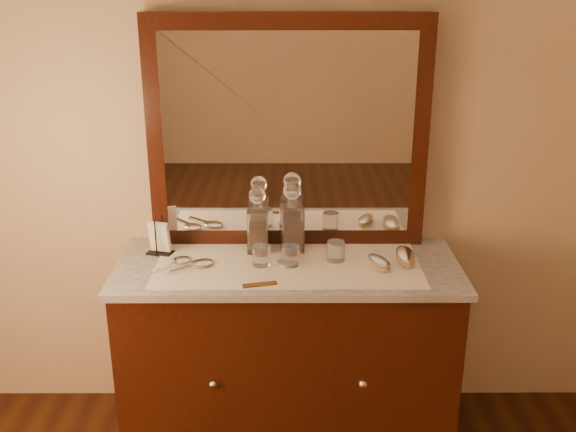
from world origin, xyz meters
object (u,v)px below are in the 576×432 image
Objects in this scene: napkin_rack at (160,239)px; decanter_left at (258,227)px; decanter_right at (292,224)px; dresser_cabinet at (288,354)px; mirror_frame at (288,134)px; brush_far at (405,256)px; brush_near at (379,262)px; pin_dish at (286,263)px; comb at (260,284)px; hand_mirror_inner at (198,264)px; hand_mirror_outer at (177,262)px.

napkin_rack is 0.43m from decanter_left.
decanter_right is at bearing 2.81° from napkin_rack.
dresser_cabinet is 0.76m from napkin_rack.
mirror_frame is 0.72m from brush_far.
napkin_rack is 1.05× the size of brush_near.
brush_far reaches higher than pin_dish.
comb is 0.68× the size of hand_mirror_inner.
hand_mirror_inner is (0.18, -0.14, -0.05)m from napkin_rack.
decanter_right is (0.13, 0.35, 0.12)m from comb.
decanter_left is at bearing 33.21° from hand_mirror_inner.
decanter_left reaches higher than pin_dish.
brush_far is at bearing 2.92° from hand_mirror_inner.
dresser_cabinet is 4.47× the size of decanter_right.
napkin_rack is 1.05m from brush_far.
hand_mirror_inner is (-0.37, -0.28, -0.49)m from mirror_frame.
brush_near is 0.75m from hand_mirror_inner.
comb is 0.39m from decanter_right.
brush_near is at bearing -26.67° from decanter_right.
hand_mirror_outer is (-0.46, -0.25, -0.49)m from mirror_frame.
mirror_frame is 0.55m from pin_dish.
comb is (-0.10, -0.20, -0.00)m from pin_dish.
hand_mirror_outer is at bearing -178.99° from brush_far.
mirror_frame is at bearing 42.49° from decanter_left.
comb is 0.55m from napkin_rack.
brush_far is at bearing -5.37° from napkin_rack.
pin_dish reaches higher than comb.
mirror_frame reaches higher than pin_dish.
decanter_left is 0.15m from decanter_right.
decanter_right is at bearing -80.23° from mirror_frame.
brush_far is 0.87× the size of hand_mirror_inner.
decanter_left is at bearing -137.51° from mirror_frame.
comb is at bearing -117.30° from dresser_cabinet.
mirror_frame is at bearing 36.71° from hand_mirror_inner.
mirror_frame reaches higher than brush_near.
decanter_right is at bearing 153.33° from brush_near.
pin_dish is at bearing -1.19° from hand_mirror_outer.
dresser_cabinet is at bearing -97.65° from decanter_right.
comb is at bearing -36.02° from napkin_rack.
napkin_rack is 0.58m from decanter_right.
brush_far reaches higher than hand_mirror_inner.
dresser_cabinet is at bearing 48.74° from comb.
pin_dish is 0.38× the size of hand_mirror_inner.
comb is (-0.11, -0.21, 0.45)m from dresser_cabinet.
mirror_frame is (0.00, 0.25, 0.94)m from dresser_cabinet.
brush_far is (0.62, -0.11, -0.09)m from decanter_left.
dresser_cabinet is 0.51m from comb.
pin_dish is at bearing 176.01° from brush_near.
brush_near is at bearing -6.38° from dresser_cabinet.
decanter_right is 1.80× the size of brush_far.
pin_dish is 0.39m from brush_near.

